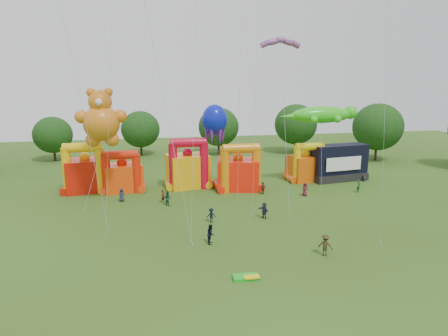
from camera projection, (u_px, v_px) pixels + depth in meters
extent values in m
plane|color=#2D4B15|center=(245.00, 286.00, 29.91)|extent=(160.00, 160.00, 0.00)
cylinder|color=#352314|center=(376.00, 151.00, 76.19)|extent=(0.44, 0.44, 3.72)
ellipsoid|color=#183B12|center=(378.00, 127.00, 75.21)|extent=(9.30, 9.30, 8.89)
cylinder|color=#352314|center=(295.00, 145.00, 83.77)|extent=(0.44, 0.44, 3.51)
ellipsoid|color=#183B12|center=(296.00, 124.00, 82.85)|extent=(8.77, 8.78, 8.39)
cylinder|color=#352314|center=(219.00, 146.00, 82.34)|extent=(0.44, 0.44, 3.30)
ellipsoid|color=#183B12|center=(219.00, 127.00, 81.47)|extent=(8.25, 8.25, 7.88)
cylinder|color=#352314|center=(141.00, 148.00, 81.32)|extent=(0.44, 0.44, 3.09)
ellipsoid|color=#183B12|center=(140.00, 129.00, 80.51)|extent=(7.72, 7.72, 7.38)
cylinder|color=#352314|center=(55.00, 153.00, 75.75)|extent=(0.44, 0.44, 2.88)
ellipsoid|color=#183B12|center=(53.00, 135.00, 74.99)|extent=(7.20, 7.20, 6.88)
cube|color=red|center=(86.00, 175.00, 55.07)|extent=(6.24, 5.38, 4.45)
cylinder|color=yellow|center=(67.00, 172.00, 52.94)|extent=(1.21, 1.21, 6.36)
cylinder|color=yellow|center=(100.00, 170.00, 53.74)|extent=(1.21, 1.21, 6.36)
cylinder|color=yellow|center=(82.00, 147.00, 52.65)|extent=(4.88, 1.27, 1.27)
sphere|color=yellow|center=(85.00, 157.00, 54.52)|extent=(1.40, 1.40, 1.40)
cube|color=#F2430D|center=(123.00, 177.00, 55.29)|extent=(5.86, 5.08, 3.71)
cylinder|color=red|center=(107.00, 175.00, 53.33)|extent=(1.12, 1.12, 5.30)
cylinder|color=red|center=(137.00, 174.00, 54.07)|extent=(1.12, 1.12, 5.30)
cylinder|color=red|center=(121.00, 155.00, 53.13)|extent=(4.53, 1.18, 1.18)
sphere|color=red|center=(122.00, 162.00, 54.82)|extent=(1.40, 1.40, 1.40)
cube|color=#EDA60C|center=(188.00, 171.00, 57.33)|extent=(6.34, 5.49, 4.64)
cylinder|color=red|center=(173.00, 167.00, 55.18)|extent=(1.22, 1.22, 6.63)
cylinder|color=red|center=(204.00, 166.00, 55.98)|extent=(1.22, 1.22, 6.63)
cylinder|color=red|center=(188.00, 143.00, 54.86)|extent=(4.92, 1.28, 1.28)
sphere|color=red|center=(187.00, 153.00, 56.76)|extent=(1.40, 1.40, 1.40)
cube|color=red|center=(238.00, 174.00, 56.06)|extent=(6.46, 5.61, 4.24)
cylinder|color=orange|center=(225.00, 171.00, 53.90)|extent=(1.24, 1.24, 6.06)
cylinder|color=orange|center=(256.00, 170.00, 54.72)|extent=(1.24, 1.24, 6.06)
cylinder|color=orange|center=(241.00, 148.00, 53.65)|extent=(5.00, 1.30, 1.30)
sphere|color=orange|center=(238.00, 157.00, 55.54)|extent=(1.40, 1.40, 1.40)
cube|color=#DA520B|center=(305.00, 168.00, 61.05)|extent=(5.52, 4.74, 3.82)
cylinder|color=yellow|center=(297.00, 165.00, 59.17)|extent=(1.07, 1.07, 5.45)
cylinder|color=yellow|center=(321.00, 164.00, 59.88)|extent=(1.07, 1.07, 5.45)
cylinder|color=yellow|center=(310.00, 147.00, 58.93)|extent=(4.33, 1.12, 1.12)
sphere|color=yellow|center=(306.00, 154.00, 60.57)|extent=(1.40, 1.40, 1.40)
cube|color=black|center=(338.00, 176.00, 61.34)|extent=(9.10, 4.47, 1.10)
cube|color=black|center=(339.00, 159.00, 60.94)|extent=(9.04, 4.05, 4.36)
cube|color=white|center=(344.00, 164.00, 59.43)|extent=(5.97, 0.93, 2.05)
cylinder|color=black|center=(321.00, 181.00, 59.47)|extent=(0.30, 0.90, 0.90)
cylinder|color=black|center=(363.00, 178.00, 60.77)|extent=(0.30, 0.90, 0.90)
sphere|color=orange|center=(101.00, 123.00, 48.11)|extent=(4.36, 4.36, 4.36)
sphere|color=orange|center=(100.00, 101.00, 47.55)|extent=(2.77, 2.77, 2.77)
sphere|color=orange|center=(91.00, 92.00, 47.13)|extent=(1.09, 1.09, 1.09)
sphere|color=orange|center=(108.00, 92.00, 47.50)|extent=(1.09, 1.09, 1.09)
sphere|color=orange|center=(81.00, 117.00, 47.51)|extent=(1.58, 1.58, 1.58)
sphere|color=orange|center=(121.00, 116.00, 48.36)|extent=(1.58, 1.58, 1.58)
sphere|color=orange|center=(93.00, 140.00, 48.33)|extent=(1.78, 1.78, 1.78)
sphere|color=orange|center=(112.00, 139.00, 48.74)|extent=(1.78, 1.78, 1.78)
sphere|color=white|center=(99.00, 102.00, 46.27)|extent=(0.79, 0.79, 0.79)
ellipsoid|color=green|center=(322.00, 115.00, 57.23)|extent=(9.14, 2.86, 2.43)
sphere|color=green|center=(351.00, 112.00, 58.01)|extent=(1.96, 1.96, 1.96)
cone|color=green|center=(291.00, 116.00, 56.40)|extent=(3.57, 1.43, 1.43)
sphere|color=green|center=(329.00, 117.00, 59.05)|extent=(1.07, 1.07, 1.07)
sphere|color=green|center=(338.00, 119.00, 56.32)|extent=(1.07, 1.07, 1.07)
sphere|color=green|center=(306.00, 118.00, 58.38)|extent=(1.07, 1.07, 1.07)
sphere|color=green|center=(314.00, 120.00, 55.65)|extent=(1.07, 1.07, 1.07)
ellipsoid|color=#0B18AC|center=(215.00, 120.00, 54.92)|extent=(3.52, 3.52, 4.23)
cone|color=#591E8C|center=(223.00, 134.00, 55.55)|extent=(0.79, 0.79, 2.82)
cone|color=#591E8C|center=(218.00, 133.00, 56.40)|extent=(0.79, 0.79, 2.82)
cone|color=#591E8C|center=(210.00, 133.00, 56.18)|extent=(0.79, 0.79, 2.82)
cone|color=#591E8C|center=(207.00, 134.00, 55.12)|extent=(0.79, 0.79, 2.82)
cone|color=#591E8C|center=(212.00, 135.00, 54.28)|extent=(0.79, 0.79, 2.82)
cone|color=#591E8C|center=(220.00, 135.00, 54.50)|extent=(0.79, 0.79, 2.82)
cube|color=green|center=(246.00, 277.00, 30.94)|extent=(2.03, 1.07, 0.24)
cube|color=yellow|center=(252.00, 277.00, 30.70)|extent=(1.22, 0.64, 0.10)
imported|color=#23283A|center=(122.00, 195.00, 50.40)|extent=(0.98, 0.84, 1.71)
imported|color=#502416|center=(163.00, 196.00, 50.00)|extent=(0.72, 0.72, 1.69)
imported|color=#1B432E|center=(168.00, 198.00, 48.87)|extent=(1.08, 1.10, 1.78)
imported|color=black|center=(211.00, 215.00, 43.02)|extent=(1.05, 0.63, 1.60)
imported|color=#46371C|center=(263.00, 188.00, 53.70)|extent=(1.01, 0.99, 1.70)
imported|color=#29233B|center=(264.00, 210.00, 44.25)|extent=(1.15, 1.78, 1.84)
imported|color=#561824|center=(305.00, 189.00, 52.83)|extent=(0.91, 0.61, 1.81)
imported|color=#1A4124|center=(359.00, 186.00, 54.58)|extent=(0.74, 0.75, 1.74)
imported|color=black|center=(211.00, 234.00, 37.43)|extent=(0.95, 1.08, 1.89)
imported|color=#372D16|center=(325.00, 245.00, 34.84)|extent=(1.45, 1.33, 1.95)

